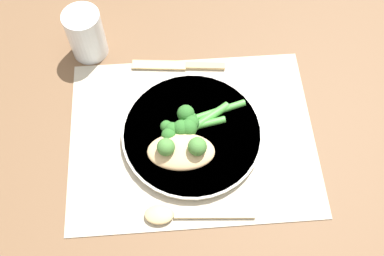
{
  "coord_description": "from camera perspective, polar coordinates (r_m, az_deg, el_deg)",
  "views": [
    {
      "loc": [
        -0.03,
        -0.37,
        0.73
      ],
      "look_at": [
        0.0,
        0.0,
        0.03
      ],
      "focal_mm": 42.0,
      "sensor_mm": 36.0,
      "label": 1
    }
  ],
  "objects": [
    {
      "name": "plate",
      "position": [
        0.81,
        0.0,
        -0.69
      ],
      "size": [
        0.25,
        0.25,
        0.01
      ],
      "color": "silver",
      "rests_on": "placemat"
    },
    {
      "name": "broccoli_stalk_left",
      "position": [
        0.81,
        0.27,
        1.51
      ],
      "size": [
        0.13,
        0.06,
        0.03
      ],
      "rotation": [
        0.0,
        0.0,
        8.13
      ],
      "color": "green",
      "rests_on": "plate"
    },
    {
      "name": "ground_plane",
      "position": [
        0.82,
        0.0,
        -1.09
      ],
      "size": [
        3.0,
        3.0,
        0.0
      ],
      "primitive_type": "plane",
      "color": "brown"
    },
    {
      "name": "placemat",
      "position": [
        0.82,
        0.0,
        -1.02
      ],
      "size": [
        0.44,
        0.34,
        0.0
      ],
      "color": "#B2A893",
      "rests_on": "ground_plane"
    },
    {
      "name": "pesto_dollop_secondary",
      "position": [
        0.75,
        0.68,
        -2.37
      ],
      "size": [
        0.03,
        0.03,
        0.03
      ],
      "color": "#477F38",
      "rests_on": "chicken_fillet"
    },
    {
      "name": "spoon",
      "position": [
        0.76,
        -2.43,
        -10.95
      ],
      "size": [
        0.18,
        0.04,
        0.01
      ],
      "rotation": [
        0.0,
        0.0,
        1.5
      ],
      "color": "tan",
      "rests_on": "placemat"
    },
    {
      "name": "chicken_fillet",
      "position": [
        0.77,
        -1.4,
        -3.0
      ],
      "size": [
        0.12,
        0.08,
        0.03
      ],
      "rotation": [
        0.0,
        0.0,
        6.21
      ],
      "color": "tan",
      "rests_on": "plate"
    },
    {
      "name": "water_glass",
      "position": [
        0.91,
        -13.33,
        11.53
      ],
      "size": [
        0.07,
        0.07,
        0.1
      ],
      "color": "silver",
      "rests_on": "ground_plane"
    },
    {
      "name": "pesto_dollop_primary",
      "position": [
        0.75,
        -3.33,
        -2.44
      ],
      "size": [
        0.03,
        0.03,
        0.03
      ],
      "color": "#477F38",
      "rests_on": "chicken_fillet"
    },
    {
      "name": "broccoli_stalk_front",
      "position": [
        0.79,
        -2.0,
        -0.24
      ],
      "size": [
        0.12,
        0.05,
        0.03
      ],
      "rotation": [
        0.0,
        0.0,
        8.04
      ],
      "color": "green",
      "rests_on": "plate"
    },
    {
      "name": "broccoli_stalk_right",
      "position": [
        0.79,
        -0.19,
        0.29
      ],
      "size": [
        0.11,
        0.07,
        0.03
      ],
      "rotation": [
        0.0,
        0.0,
        8.43
      ],
      "color": "green",
      "rests_on": "plate"
    },
    {
      "name": "knife",
      "position": [
        0.9,
        -1.57,
        7.94
      ],
      "size": [
        0.18,
        0.03,
        0.01
      ],
      "rotation": [
        0.0,
        0.0,
        1.47
      ],
      "color": "tan",
      "rests_on": "placemat"
    }
  ]
}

